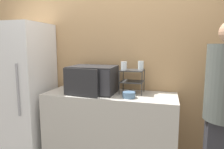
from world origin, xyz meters
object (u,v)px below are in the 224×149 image
object	(u,v)px
dish_rack	(132,76)
glass_front_left	(124,66)
microwave	(93,79)
refrigerator	(22,90)
glass_back_right	(141,65)
bowl	(129,95)

from	to	relation	value
dish_rack	glass_front_left	bearing A→B (deg)	-142.44
microwave	refrigerator	bearing A→B (deg)	-178.69
glass_front_left	glass_back_right	size ratio (longest dim) A/B	1.00
bowl	refrigerator	size ratio (longest dim) A/B	0.08
refrigerator	dish_rack	bearing A→B (deg)	4.73
refrigerator	glass_back_right	bearing A→B (deg)	7.20
glass_back_right	microwave	bearing A→B (deg)	-162.59
glass_back_right	bowl	distance (m)	0.44
microwave	glass_back_right	distance (m)	0.62
glass_front_left	glass_back_right	bearing A→B (deg)	38.66
glass_back_right	refrigerator	size ratio (longest dim) A/B	0.06
microwave	dish_rack	distance (m)	0.48
microwave	bowl	distance (m)	0.51
refrigerator	microwave	bearing A→B (deg)	1.31
dish_rack	microwave	bearing A→B (deg)	-168.03
microwave	bowl	xyz separation A→B (m)	(0.48, -0.13, -0.13)
glass_front_left	refrigerator	xyz separation A→B (m)	(-1.41, -0.06, -0.37)
microwave	dish_rack	size ratio (longest dim) A/B	1.94
glass_front_left	bowl	world-z (taller)	glass_front_left
dish_rack	refrigerator	world-z (taller)	refrigerator
bowl	dish_rack	bearing A→B (deg)	91.76
microwave	glass_back_right	world-z (taller)	glass_back_right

